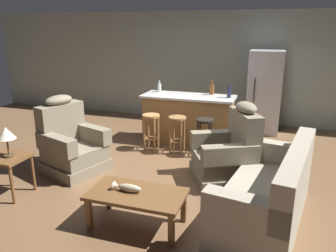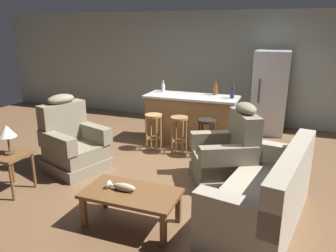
# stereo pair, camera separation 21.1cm
# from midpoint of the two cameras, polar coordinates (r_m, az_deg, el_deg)

# --- Properties ---
(ground_plane) EXTENTS (12.00, 12.00, 0.00)m
(ground_plane) POSITION_cam_midpoint_polar(r_m,az_deg,el_deg) (5.44, 0.91, -7.24)
(ground_plane) COLOR brown
(back_wall) EXTENTS (12.00, 0.05, 2.60)m
(back_wall) POSITION_cam_midpoint_polar(r_m,az_deg,el_deg) (8.04, 8.64, 10.03)
(back_wall) COLOR #939E93
(back_wall) RESTS_ON ground_plane
(coffee_table) EXTENTS (1.10, 0.60, 0.42)m
(coffee_table) POSITION_cam_midpoint_polar(r_m,az_deg,el_deg) (3.84, -4.84, -12.10)
(coffee_table) COLOR brown
(coffee_table) RESTS_ON ground_plane
(fish_figurine) EXTENTS (0.34, 0.10, 0.10)m
(fish_figurine) POSITION_cam_midpoint_polar(r_m,az_deg,el_deg) (3.83, -6.50, -10.51)
(fish_figurine) COLOR #4C3823
(fish_figurine) RESTS_ON coffee_table
(couch) EXTENTS (1.15, 2.02, 0.94)m
(couch) POSITION_cam_midpoint_polar(r_m,az_deg,el_deg) (4.06, 18.08, -11.61)
(couch) COLOR #9E937F
(couch) RESTS_ON ground_plane
(recliner_near_lamp) EXTENTS (1.07, 1.07, 1.20)m
(recliner_near_lamp) POSITION_cam_midpoint_polar(r_m,az_deg,el_deg) (5.47, -15.23, -2.95)
(recliner_near_lamp) COLOR #756B56
(recliner_near_lamp) RESTS_ON ground_plane
(recliner_near_island) EXTENTS (1.13, 1.13, 1.20)m
(recliner_near_island) POSITION_cam_midpoint_polar(r_m,az_deg,el_deg) (4.91, 11.67, -4.98)
(recliner_near_island) COLOR #756B56
(recliner_near_island) RESTS_ON ground_plane
(end_table) EXTENTS (0.48, 0.48, 0.56)m
(end_table) POSITION_cam_midpoint_polar(r_m,az_deg,el_deg) (4.97, -24.74, -5.51)
(end_table) COLOR brown
(end_table) RESTS_ON ground_plane
(table_lamp) EXTENTS (0.24, 0.24, 0.41)m
(table_lamp) POSITION_cam_midpoint_polar(r_m,az_deg,el_deg) (4.83, -25.13, -1.03)
(table_lamp) COLOR #4C3823
(table_lamp) RESTS_ON end_table
(kitchen_island) EXTENTS (1.80, 0.70, 0.95)m
(kitchen_island) POSITION_cam_midpoint_polar(r_m,az_deg,el_deg) (6.50, 4.96, 1.19)
(kitchen_island) COLOR olive
(kitchen_island) RESTS_ON ground_plane
(bar_stool_left) EXTENTS (0.32, 0.32, 0.68)m
(bar_stool_left) POSITION_cam_midpoint_polar(r_m,az_deg,el_deg) (6.09, -1.54, 0.14)
(bar_stool_left) COLOR #A87A47
(bar_stool_left) RESTS_ON ground_plane
(bar_stool_middle) EXTENTS (0.32, 0.32, 0.68)m
(bar_stool_middle) POSITION_cam_midpoint_polar(r_m,az_deg,el_deg) (5.93, 2.98, -0.36)
(bar_stool_middle) COLOR olive
(bar_stool_middle) RESTS_ON ground_plane
(bar_stool_right) EXTENTS (0.32, 0.32, 0.68)m
(bar_stool_right) POSITION_cam_midpoint_polar(r_m,az_deg,el_deg) (5.80, 7.73, -0.87)
(bar_stool_right) COLOR black
(bar_stool_right) RESTS_ON ground_plane
(refrigerator) EXTENTS (0.70, 0.69, 1.76)m
(refrigerator) POSITION_cam_midpoint_polar(r_m,az_deg,el_deg) (7.36, 18.08, 5.49)
(refrigerator) COLOR #B7B7BC
(refrigerator) RESTS_ON ground_plane
(bottle_tall_green) EXTENTS (0.07, 0.07, 0.23)m
(bottle_tall_green) POSITION_cam_midpoint_polar(r_m,az_deg,el_deg) (6.77, 0.06, 6.75)
(bottle_tall_green) COLOR silver
(bottle_tall_green) RESTS_ON kitchen_island
(bottle_short_amber) EXTENTS (0.09, 0.09, 0.27)m
(bottle_short_amber) POSITION_cam_midpoint_polar(r_m,az_deg,el_deg) (6.52, 9.19, 6.29)
(bottle_short_amber) COLOR brown
(bottle_short_amber) RESTS_ON kitchen_island
(bottle_wine_dark) EXTENTS (0.08, 0.08, 0.28)m
(bottle_wine_dark) POSITION_cam_midpoint_polar(r_m,az_deg,el_deg) (6.24, 12.08, 5.70)
(bottle_wine_dark) COLOR #23284C
(bottle_wine_dark) RESTS_ON kitchen_island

